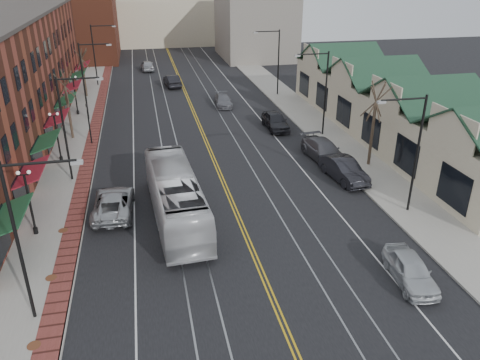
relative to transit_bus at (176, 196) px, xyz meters
name	(u,v)px	position (x,y,z in m)	size (l,w,h in m)	color
ground	(268,287)	(4.03, -8.29, -1.67)	(160.00, 160.00, 0.00)	black
sidewalk_left	(72,161)	(-7.97, 11.71, -1.59)	(4.00, 120.00, 0.15)	gray
sidewalk_right	(335,141)	(16.03, 11.71, -1.59)	(4.00, 120.00, 0.15)	gray
building_right	(396,115)	(22.03, 11.71, 0.63)	(8.00, 36.00, 4.60)	#C2B595
backdrop_left	(74,17)	(-11.97, 61.71, 5.33)	(14.00, 18.00, 14.00)	brown
backdrop_mid	(163,21)	(4.03, 76.71, 2.83)	(22.00, 14.00, 9.00)	#C2B595
backdrop_right	(255,25)	(19.03, 56.71, 3.83)	(12.00, 16.00, 11.00)	slate
streetlight_l_0	(25,227)	(-7.02, -8.29, 3.36)	(3.33, 0.25, 8.00)	black
streetlight_l_1	(69,119)	(-7.02, 7.71, 3.36)	(3.33, 0.25, 8.00)	black
streetlight_l_2	(87,73)	(-7.02, 23.71, 3.36)	(3.33, 0.25, 8.00)	black
streetlight_l_3	(97,49)	(-7.02, 39.71, 3.36)	(3.33, 0.25, 8.00)	black
streetlight_r_0	(412,143)	(15.07, -2.29, 3.36)	(3.33, 0.25, 8.00)	black
streetlight_r_1	(322,85)	(15.07, 13.71, 3.36)	(3.33, 0.25, 8.00)	black
streetlight_r_2	(275,56)	(15.07, 29.71, 3.36)	(3.33, 0.25, 8.00)	black
lamppost_l_1	(30,204)	(-8.77, -0.29, 0.54)	(0.84, 0.28, 4.27)	black
lamppost_l_2	(58,138)	(-8.77, 11.71, 0.54)	(0.84, 0.28, 4.27)	black
lamppost_l_3	(75,96)	(-8.77, 25.71, 0.54)	(0.84, 0.28, 4.27)	black
tree_left_near	(68,104)	(-8.47, 17.71, 1.85)	(1.78, 1.37, 6.48)	#382B21
tree_left_far	(83,71)	(-8.47, 33.71, 1.61)	(1.66, 1.28, 6.02)	#382B21
tree_right_mid	(373,123)	(16.53, 5.71, 2.09)	(1.90, 1.46, 6.93)	#382B21
manhole_near	(34,345)	(-7.17, -10.29, -1.51)	(0.60, 0.60, 0.02)	#592D19
manhole_mid	(51,278)	(-7.17, -5.29, -1.51)	(0.60, 0.60, 0.02)	#592D19
manhole_far	(63,230)	(-7.17, -0.29, -1.51)	(0.60, 0.60, 0.02)	#592D19
traffic_signal	(89,121)	(-6.57, 15.71, 0.68)	(0.18, 0.15, 3.80)	black
transit_bus	(176,196)	(0.00, 0.00, 0.00)	(2.80, 11.96, 3.33)	silver
parked_suv	(113,203)	(-4.09, 1.67, -0.89)	(2.58, 5.59, 1.55)	#A8ACAF
parked_car_a	(410,270)	(11.53, -9.35, -0.92)	(1.76, 4.38, 1.49)	silver
parked_car_b	(344,170)	(13.33, 3.53, -0.82)	(1.80, 5.16, 1.70)	black
parked_car_c	(324,150)	(13.33, 7.81, -0.83)	(2.33, 5.72, 1.66)	#59585E
parked_car_d	(275,121)	(11.53, 16.66, -0.81)	(2.02, 5.03, 1.71)	black
distant_car_left	(172,81)	(2.60, 37.09, -0.86)	(1.71, 4.89, 1.61)	black
distant_car_right	(223,100)	(7.79, 26.17, -1.00)	(1.86, 4.58, 1.33)	slate
distant_car_far	(147,66)	(-0.40, 48.61, -0.86)	(1.91, 4.75, 1.62)	#9EA0A5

